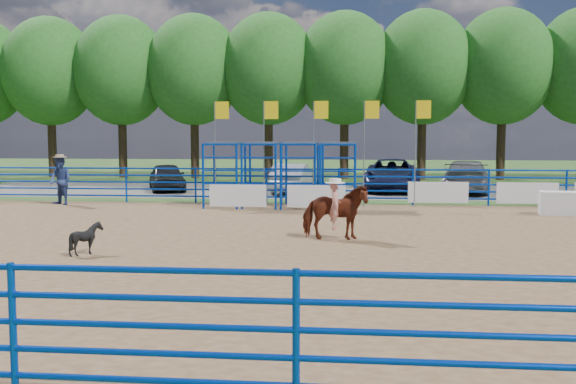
{
  "coord_description": "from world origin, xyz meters",
  "views": [
    {
      "loc": [
        0.55,
        -16.28,
        2.82
      ],
      "look_at": [
        -1.19,
        1.0,
        1.3
      ],
      "focal_mm": 40.0,
      "sensor_mm": 36.0,
      "label": 1
    }
  ],
  "objects_px": {
    "car_b": "(292,178)",
    "announcer_table": "(563,203)",
    "car_d": "(467,177)",
    "car_a": "(167,177)",
    "calf": "(86,238)",
    "spectator_cowboy": "(60,180)",
    "horse_and_rider": "(335,209)",
    "car_c": "(392,175)"
  },
  "relations": [
    {
      "from": "car_b",
      "to": "announcer_table",
      "type": "bearing_deg",
      "value": 145.52
    },
    {
      "from": "announcer_table",
      "to": "car_d",
      "type": "xyz_separation_m",
      "value": [
        -1.81,
        8.96,
        0.38
      ]
    },
    {
      "from": "car_a",
      "to": "car_d",
      "type": "xyz_separation_m",
      "value": [
        15.12,
        0.31,
        0.09
      ]
    },
    {
      "from": "calf",
      "to": "spectator_cowboy",
      "type": "distance_m",
      "value": 11.89
    },
    {
      "from": "car_a",
      "to": "horse_and_rider",
      "type": "bearing_deg",
      "value": -79.57
    },
    {
      "from": "car_b",
      "to": "spectator_cowboy",
      "type": "bearing_deg",
      "value": 40.05
    },
    {
      "from": "calf",
      "to": "car_d",
      "type": "relative_size",
      "value": 0.14
    },
    {
      "from": "spectator_cowboy",
      "to": "car_d",
      "type": "height_order",
      "value": "spectator_cowboy"
    },
    {
      "from": "calf",
      "to": "car_d",
      "type": "bearing_deg",
      "value": -44.49
    },
    {
      "from": "car_d",
      "to": "car_a",
      "type": "bearing_deg",
      "value": 11.72
    },
    {
      "from": "car_d",
      "to": "car_c",
      "type": "bearing_deg",
      "value": 0.41
    },
    {
      "from": "calf",
      "to": "spectator_cowboy",
      "type": "bearing_deg",
      "value": 16.97
    },
    {
      "from": "announcer_table",
      "to": "car_b",
      "type": "bearing_deg",
      "value": 142.19
    },
    {
      "from": "horse_and_rider",
      "to": "car_c",
      "type": "height_order",
      "value": "horse_and_rider"
    },
    {
      "from": "spectator_cowboy",
      "to": "car_c",
      "type": "bearing_deg",
      "value": 30.41
    },
    {
      "from": "spectator_cowboy",
      "to": "car_c",
      "type": "distance_m",
      "value": 16.03
    },
    {
      "from": "announcer_table",
      "to": "horse_and_rider",
      "type": "bearing_deg",
      "value": -141.8
    },
    {
      "from": "announcer_table",
      "to": "horse_and_rider",
      "type": "relative_size",
      "value": 0.68
    },
    {
      "from": "spectator_cowboy",
      "to": "car_d",
      "type": "distance_m",
      "value": 18.98
    },
    {
      "from": "car_c",
      "to": "calf",
      "type": "bearing_deg",
      "value": -110.26
    },
    {
      "from": "calf",
      "to": "announcer_table",
      "type": "bearing_deg",
      "value": -67.68
    },
    {
      "from": "spectator_cowboy",
      "to": "car_a",
      "type": "bearing_deg",
      "value": 71.98
    },
    {
      "from": "car_c",
      "to": "car_d",
      "type": "xyz_separation_m",
      "value": [
        3.63,
        -0.65,
        -0.01
      ]
    },
    {
      "from": "horse_and_rider",
      "to": "car_a",
      "type": "relative_size",
      "value": 0.55
    },
    {
      "from": "announcer_table",
      "to": "car_a",
      "type": "xyz_separation_m",
      "value": [
        -16.93,
        8.64,
        0.28
      ]
    },
    {
      "from": "calf",
      "to": "car_a",
      "type": "relative_size",
      "value": 0.19
    },
    {
      "from": "car_a",
      "to": "car_d",
      "type": "distance_m",
      "value": 15.13
    },
    {
      "from": "car_d",
      "to": "horse_and_rider",
      "type": "bearing_deg",
      "value": 78.67
    },
    {
      "from": "announcer_table",
      "to": "car_b",
      "type": "distance_m",
      "value": 13.19
    },
    {
      "from": "announcer_table",
      "to": "car_b",
      "type": "height_order",
      "value": "car_b"
    },
    {
      "from": "horse_and_rider",
      "to": "car_b",
      "type": "relative_size",
      "value": 0.52
    },
    {
      "from": "announcer_table",
      "to": "horse_and_rider",
      "type": "distance_m",
      "value": 10.05
    },
    {
      "from": "horse_and_rider",
      "to": "calf",
      "type": "height_order",
      "value": "horse_and_rider"
    },
    {
      "from": "car_c",
      "to": "car_d",
      "type": "height_order",
      "value": "car_c"
    },
    {
      "from": "announcer_table",
      "to": "spectator_cowboy",
      "type": "height_order",
      "value": "spectator_cowboy"
    },
    {
      "from": "spectator_cowboy",
      "to": "car_d",
      "type": "xyz_separation_m",
      "value": [
        17.45,
        7.46,
        -0.22
      ]
    },
    {
      "from": "car_a",
      "to": "car_b",
      "type": "xyz_separation_m",
      "value": [
        6.51,
        -0.56,
        0.02
      ]
    },
    {
      "from": "calf",
      "to": "car_a",
      "type": "bearing_deg",
      "value": -0.58
    },
    {
      "from": "spectator_cowboy",
      "to": "car_a",
      "type": "height_order",
      "value": "spectator_cowboy"
    },
    {
      "from": "horse_and_rider",
      "to": "car_a",
      "type": "distance_m",
      "value": 17.39
    },
    {
      "from": "horse_and_rider",
      "to": "spectator_cowboy",
      "type": "relative_size",
      "value": 1.13
    },
    {
      "from": "car_a",
      "to": "car_c",
      "type": "height_order",
      "value": "car_c"
    }
  ]
}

